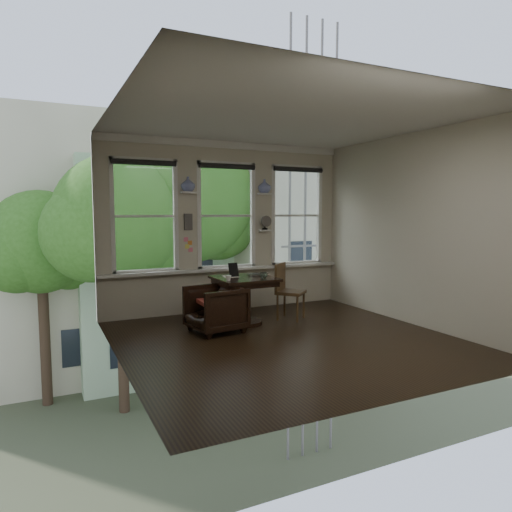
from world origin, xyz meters
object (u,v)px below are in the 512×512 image
table (244,301)px  side_chair_right (291,292)px  laptop (258,275)px  armchair_left (216,309)px  mug (228,278)px

table → side_chair_right: bearing=-1.8°
laptop → side_chair_right: bearing=2.3°
table → armchair_left: (-0.58, -0.25, -0.03)m
side_chair_right → mug: (-1.20, -0.22, 0.33)m
laptop → armchair_left: bearing=-148.7°
table → laptop: bearing=12.9°
armchair_left → laptop: size_ratio=2.16×
side_chair_right → laptop: 0.64m
armchair_left → mug: bearing=82.4°
side_chair_right → mug: size_ratio=10.37×
armchair_left → laptop: bearing=101.4°
laptop → table: bearing=-155.8°
side_chair_right → laptop: side_chair_right is taller
laptop → mug: bearing=-143.3°
table → side_chair_right: (0.83, -0.03, 0.09)m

